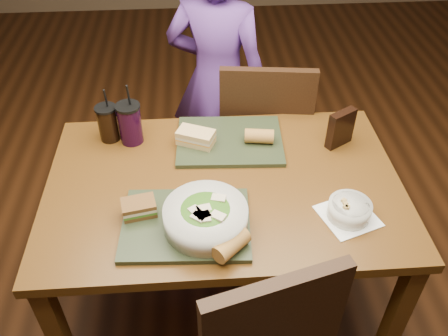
{
  "coord_description": "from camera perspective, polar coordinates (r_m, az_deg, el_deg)",
  "views": [
    {
      "loc": [
        -0.09,
        -1.28,
        1.92
      ],
      "look_at": [
        0.0,
        0.0,
        0.82
      ],
      "focal_mm": 38.0,
      "sensor_mm": 36.0,
      "label": 1
    }
  ],
  "objects": [
    {
      "name": "chip_bag",
      "position": [
        1.92,
        13.86,
        4.65
      ],
      "size": [
        0.12,
        0.09,
        0.15
      ],
      "primitive_type": "cube",
      "rotation": [
        0.0,
        0.0,
        0.54
      ],
      "color": "black",
      "rests_on": "dining_table"
    },
    {
      "name": "baguette_far",
      "position": [
        1.88,
        4.25,
        3.85
      ],
      "size": [
        0.12,
        0.07,
        0.06
      ],
      "primitive_type": "cylinder",
      "rotation": [
        0.0,
        1.57,
        -0.14
      ],
      "color": "#AD7533",
      "rests_on": "tray_far"
    },
    {
      "name": "ground",
      "position": [
        2.31,
        0.0,
        -15.62
      ],
      "size": [
        6.0,
        6.0,
        0.0
      ],
      "primitive_type": "plane",
      "color": "#381C0B",
      "rests_on": "ground"
    },
    {
      "name": "dining_table",
      "position": [
        1.8,
        0.0,
        -3.88
      ],
      "size": [
        1.3,
        0.85,
        0.75
      ],
      "color": "#513110",
      "rests_on": "ground"
    },
    {
      "name": "soup_bowl",
      "position": [
        1.64,
        14.84,
        -4.87
      ],
      "size": [
        0.22,
        0.22,
        0.07
      ],
      "color": "white",
      "rests_on": "dining_table"
    },
    {
      "name": "tray_near",
      "position": [
        1.58,
        -4.58,
        -6.75
      ],
      "size": [
        0.44,
        0.34,
        0.02
      ],
      "primitive_type": "cube",
      "rotation": [
        0.0,
        0.0,
        -0.05
      ],
      "color": "#242C1A",
      "rests_on": "dining_table"
    },
    {
      "name": "diner",
      "position": [
        2.42,
        -0.83,
        10.36
      ],
      "size": [
        0.59,
        0.47,
        1.4
      ],
      "primitive_type": "imported",
      "rotation": [
        0.0,
        0.0,
        2.83
      ],
      "color": "#593084",
      "rests_on": "ground"
    },
    {
      "name": "cup_cola",
      "position": [
        1.95,
        -13.78,
        5.29
      ],
      "size": [
        0.09,
        0.09,
        0.23
      ],
      "color": "black",
      "rests_on": "dining_table"
    },
    {
      "name": "tray_far",
      "position": [
        1.91,
        0.68,
        3.29
      ],
      "size": [
        0.44,
        0.34,
        0.02
      ],
      "primitive_type": "cube",
      "rotation": [
        0.0,
        0.0,
        -0.05
      ],
      "color": "#242C1A",
      "rests_on": "dining_table"
    },
    {
      "name": "salad_bowl",
      "position": [
        1.53,
        -2.23,
        -5.81
      ],
      "size": [
        0.27,
        0.27,
        0.09
      ],
      "color": "silver",
      "rests_on": "tray_near"
    },
    {
      "name": "sandwich_near",
      "position": [
        1.61,
        -10.2,
        -4.71
      ],
      "size": [
        0.12,
        0.1,
        0.05
      ],
      "color": "#593819",
      "rests_on": "tray_near"
    },
    {
      "name": "cup_berry",
      "position": [
        1.92,
        -11.24,
        5.31
      ],
      "size": [
        0.1,
        0.1,
        0.26
      ],
      "color": "black",
      "rests_on": "dining_table"
    },
    {
      "name": "baguette_near",
      "position": [
        1.47,
        0.85,
        -9.2
      ],
      "size": [
        0.13,
        0.13,
        0.06
      ],
      "primitive_type": "cylinder",
      "rotation": [
        0.0,
        1.57,
        0.76
      ],
      "color": "#AD7533",
      "rests_on": "tray_near"
    },
    {
      "name": "chair_far",
      "position": [
        2.32,
        4.47,
        3.73
      ],
      "size": [
        0.46,
        0.46,
        0.96
      ],
      "color": "black",
      "rests_on": "ground"
    },
    {
      "name": "sandwich_far",
      "position": [
        1.87,
        -3.4,
        3.73
      ],
      "size": [
        0.16,
        0.13,
        0.06
      ],
      "color": "tan",
      "rests_on": "tray_far"
    }
  ]
}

